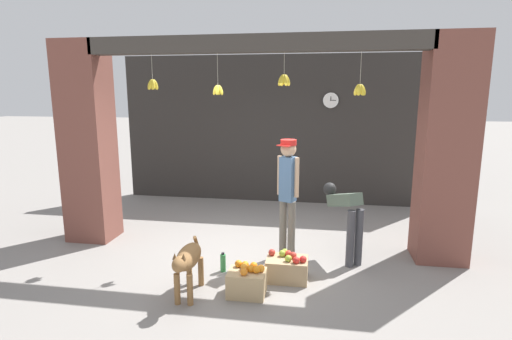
% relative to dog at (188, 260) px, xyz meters
% --- Properties ---
extents(ground_plane, '(60.00, 60.00, 0.00)m').
position_rel_dog_xyz_m(ground_plane, '(0.52, 1.32, -0.45)').
color(ground_plane, gray).
extents(shop_back_wall, '(6.68, 0.12, 3.15)m').
position_rel_dog_xyz_m(shop_back_wall, '(0.52, 4.38, 1.13)').
color(shop_back_wall, '#2D2B28').
rests_on(shop_back_wall, ground_plane).
extents(shop_pillar_left, '(0.70, 0.60, 3.15)m').
position_rel_dog_xyz_m(shop_pillar_left, '(-2.17, 1.62, 1.13)').
color(shop_pillar_left, brown).
rests_on(shop_pillar_left, ground_plane).
extents(shop_pillar_right, '(0.70, 0.60, 3.15)m').
position_rel_dog_xyz_m(shop_pillar_right, '(3.21, 1.62, 1.13)').
color(shop_pillar_right, brown).
rests_on(shop_pillar_right, ground_plane).
extents(storefront_awning, '(4.78, 0.25, 0.83)m').
position_rel_dog_xyz_m(storefront_awning, '(0.53, 1.44, 2.56)').
color(storefront_awning, '#3D3833').
extents(dog, '(0.27, 0.90, 0.66)m').
position_rel_dog_xyz_m(dog, '(0.00, 0.00, 0.00)').
color(dog, olive).
rests_on(dog, ground_plane).
extents(shopkeeper, '(0.32, 0.31, 1.73)m').
position_rel_dog_xyz_m(shopkeeper, '(1.05, 1.32, 0.59)').
color(shopkeeper, '#6B665B').
rests_on(shopkeeper, ground_plane).
extents(worker_stooping, '(0.56, 0.74, 1.05)m').
position_rel_dog_xyz_m(worker_stooping, '(1.87, 1.36, 0.25)').
color(worker_stooping, '#424247').
rests_on(worker_stooping, ground_plane).
extents(fruit_crate_oranges, '(0.44, 0.34, 0.38)m').
position_rel_dog_xyz_m(fruit_crate_oranges, '(0.68, 0.13, -0.28)').
color(fruit_crate_oranges, tan).
rests_on(fruit_crate_oranges, ground_plane).
extents(fruit_crate_apples, '(0.53, 0.38, 0.37)m').
position_rel_dog_xyz_m(fruit_crate_apples, '(1.11, 0.61, -0.29)').
color(fruit_crate_apples, tan).
rests_on(fruit_crate_apples, ground_plane).
extents(water_bottle, '(0.07, 0.07, 0.27)m').
position_rel_dog_xyz_m(water_bottle, '(0.24, 0.70, -0.32)').
color(water_bottle, '#38934C').
rests_on(water_bottle, ground_plane).
extents(wall_clock, '(0.34, 0.03, 0.34)m').
position_rel_dog_xyz_m(wall_clock, '(1.67, 4.31, 1.76)').
color(wall_clock, black).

